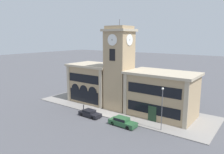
% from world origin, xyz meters
% --- Properties ---
extents(ground_plane, '(300.00, 300.00, 0.00)m').
position_xyz_m(ground_plane, '(0.00, 0.00, 0.00)').
color(ground_plane, '#4C4C51').
extents(sidewalk_kerb, '(36.80, 12.20, 0.15)m').
position_xyz_m(sidewalk_kerb, '(0.00, 6.10, 0.07)').
color(sidewalk_kerb, gray).
rests_on(sidewalk_kerb, ground_plane).
extents(clock_tower, '(5.21, 5.21, 17.64)m').
position_xyz_m(clock_tower, '(0.00, 5.42, 8.26)').
color(clock_tower, tan).
rests_on(clock_tower, ground_plane).
extents(town_hall_left_wing, '(10.69, 7.73, 8.48)m').
position_xyz_m(town_hall_left_wing, '(-7.55, 6.65, 4.27)').
color(town_hall_left_wing, tan).
rests_on(town_hall_left_wing, ground_plane).
extents(town_hall_right_wing, '(12.54, 7.73, 8.23)m').
position_xyz_m(town_hall_right_wing, '(8.48, 6.66, 4.15)').
color(town_hall_right_wing, tan).
rests_on(town_hall_right_wing, ground_plane).
extents(parked_car_near, '(4.34, 1.86, 1.25)m').
position_xyz_m(parked_car_near, '(-1.85, -1.33, 0.66)').
color(parked_car_near, black).
rests_on(parked_car_near, ground_plane).
extents(parked_car_mid, '(4.79, 1.88, 1.46)m').
position_xyz_m(parked_car_mid, '(5.32, -1.33, 0.76)').
color(parked_car_mid, '#285633').
rests_on(parked_car_mid, ground_plane).
extents(street_lamp, '(0.36, 0.36, 6.78)m').
position_xyz_m(street_lamp, '(11.26, 0.58, 4.50)').
color(street_lamp, '#4C4C51').
rests_on(street_lamp, sidewalk_kerb).
extents(bollard, '(0.18, 0.18, 1.06)m').
position_xyz_m(bollard, '(-5.10, 0.46, 0.67)').
color(bollard, black).
rests_on(bollard, sidewalk_kerb).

